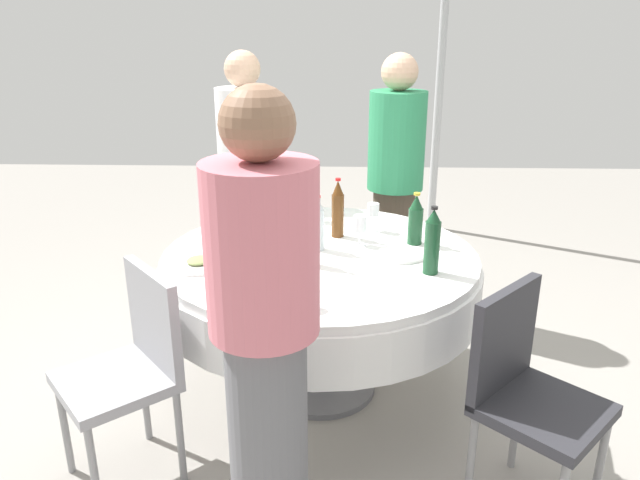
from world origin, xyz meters
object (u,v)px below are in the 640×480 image
at_px(wine_glass_north, 360,225).
at_px(chair_left, 525,385).
at_px(person_west, 395,182).
at_px(person_outer, 265,339).
at_px(wine_glass_left, 373,211).
at_px(wine_glass_far, 314,201).
at_px(plate_inner, 402,254).
at_px(plate_far, 198,263).
at_px(wine_glass_south, 296,223).
at_px(bottle_clear_west, 255,214).
at_px(bottle_dark_green_east, 416,220).
at_px(person_east, 247,180).
at_px(chair_north, 133,360).
at_px(dining_table, 320,281).
at_px(bottle_brown_north, 304,235).
at_px(bottle_brown_south, 338,210).
at_px(bottle_clear_outer, 317,225).
at_px(bottle_dark_green_mid, 432,242).
at_px(wine_glass_mid, 291,280).

distance_m(wine_glass_north, chair_left, 1.08).
bearing_deg(person_west, person_outer, -81.78).
height_order(wine_glass_left, person_outer, person_outer).
relative_size(wine_glass_far, person_outer, 0.09).
bearing_deg(plate_inner, plate_far, -80.73).
xyz_separation_m(wine_glass_south, person_outer, (1.14, -0.01, 0.00)).
distance_m(bottle_clear_west, wine_glass_north, 0.52).
xyz_separation_m(bottle_dark_green_east, person_east, (-0.82, -0.94, -0.01)).
relative_size(person_east, chair_north, 1.85).
bearing_deg(chair_left, dining_table, -90.00).
relative_size(dining_table, bottle_brown_north, 5.20).
height_order(bottle_dark_green_east, bottle_clear_west, bottle_clear_west).
distance_m(bottle_brown_north, chair_north, 0.88).
bearing_deg(chair_north, plate_far, -63.08).
xyz_separation_m(plate_inner, person_east, (-0.99, -0.86, 0.10)).
relative_size(dining_table, bottle_brown_south, 5.00).
distance_m(dining_table, bottle_clear_west, 0.47).
distance_m(dining_table, bottle_brown_north, 0.32).
bearing_deg(person_outer, bottle_brown_north, -86.78).
bearing_deg(bottle_brown_north, chair_left, 54.49).
bearing_deg(bottle_clear_outer, bottle_brown_south, 153.57).
bearing_deg(wine_glass_far, bottle_dark_green_mid, 36.93).
xyz_separation_m(wine_glass_left, person_outer, (1.34, -0.40, -0.00)).
relative_size(bottle_brown_south, person_outer, 0.19).
bearing_deg(wine_glass_left, chair_north, -46.05).
height_order(wine_glass_north, person_east, person_east).
height_order(bottle_brown_north, wine_glass_left, bottle_brown_north).
xyz_separation_m(bottle_dark_green_east, chair_north, (0.75, -1.17, -0.34)).
bearing_deg(bottle_dark_green_mid, wine_glass_south, -120.44).
height_order(bottle_dark_green_mid, wine_glass_left, bottle_dark_green_mid).
relative_size(wine_glass_mid, wine_glass_south, 0.98).
height_order(bottle_dark_green_mid, person_east, person_east).
height_order(bottle_brown_south, person_east, person_east).
relative_size(bottle_brown_north, wine_glass_north, 1.92).
bearing_deg(wine_glass_left, plate_far, -57.47).
bearing_deg(person_outer, bottle_brown_south, -92.24).
xyz_separation_m(bottle_dark_green_mid, plate_far, (-0.05, -1.02, -0.13)).
height_order(wine_glass_south, chair_north, wine_glass_south).
height_order(bottle_clear_west, person_outer, person_outer).
height_order(bottle_clear_outer, plate_far, bottle_clear_outer).
xyz_separation_m(bottle_clear_west, wine_glass_far, (-0.30, 0.28, -0.02)).
bearing_deg(chair_north, person_east, -49.01).
height_order(person_east, person_west, person_east).
height_order(bottle_clear_outer, bottle_brown_south, bottle_brown_south).
relative_size(wine_glass_mid, person_west, 0.09).
height_order(dining_table, bottle_brown_north, bottle_brown_north).
bearing_deg(wine_glass_north, wine_glass_left, 161.45).
xyz_separation_m(bottle_dark_green_east, plate_far, (0.32, -0.99, -0.11)).
bearing_deg(bottle_brown_south, person_outer, -9.94).
relative_size(bottle_dark_green_mid, bottle_brown_north, 1.03).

